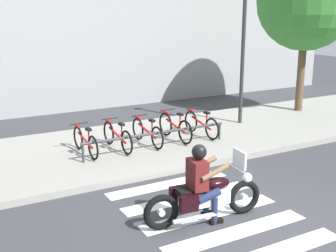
# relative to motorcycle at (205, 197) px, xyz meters

# --- Properties ---
(ground_plane) EXTENTS (48.00, 48.00, 0.00)m
(ground_plane) POSITION_rel_motorcycle_xyz_m (0.75, -0.61, -0.46)
(ground_plane) COLOR #38383D
(sidewalk) EXTENTS (24.00, 4.40, 0.15)m
(sidewalk) POSITION_rel_motorcycle_xyz_m (0.75, 4.43, -0.39)
(sidewalk) COLOR gray
(sidewalk) RESTS_ON ground
(crosswalk_stripe_2) EXTENTS (2.80, 0.40, 0.01)m
(crosswalk_stripe_2) POSITION_rel_motorcycle_xyz_m (0.26, -0.61, -0.46)
(crosswalk_stripe_2) COLOR white
(crosswalk_stripe_2) RESTS_ON ground
(crosswalk_stripe_3) EXTENTS (2.80, 0.40, 0.01)m
(crosswalk_stripe_3) POSITION_rel_motorcycle_xyz_m (0.26, 0.19, -0.46)
(crosswalk_stripe_3) COLOR white
(crosswalk_stripe_3) RESTS_ON ground
(crosswalk_stripe_4) EXTENTS (2.80, 0.40, 0.01)m
(crosswalk_stripe_4) POSITION_rel_motorcycle_xyz_m (0.26, 0.99, -0.46)
(crosswalk_stripe_4) COLOR white
(crosswalk_stripe_4) RESTS_ON ground
(crosswalk_stripe_5) EXTENTS (2.80, 0.40, 0.01)m
(crosswalk_stripe_5) POSITION_rel_motorcycle_xyz_m (0.26, 1.79, -0.46)
(crosswalk_stripe_5) COLOR white
(crosswalk_stripe_5) RESTS_ON ground
(motorcycle) EXTENTS (2.28, 0.72, 1.24)m
(motorcycle) POSITION_rel_motorcycle_xyz_m (0.00, 0.00, 0.00)
(motorcycle) COLOR black
(motorcycle) RESTS_ON ground
(rider) EXTENTS (0.67, 0.58, 1.44)m
(rider) POSITION_rel_motorcycle_xyz_m (-0.08, 0.01, 0.37)
(rider) COLOR #591919
(rider) RESTS_ON ground
(bicycle_0) EXTENTS (0.48, 1.59, 0.73)m
(bicycle_0) POSITION_rel_motorcycle_xyz_m (-0.77, 4.18, 0.02)
(bicycle_0) COLOR black
(bicycle_0) RESTS_ON sidewalk
(bicycle_1) EXTENTS (0.48, 1.68, 0.75)m
(bicycle_1) POSITION_rel_motorcycle_xyz_m (0.09, 4.18, 0.03)
(bicycle_1) COLOR black
(bicycle_1) RESTS_ON sidewalk
(bicycle_2) EXTENTS (0.48, 1.66, 0.74)m
(bicycle_2) POSITION_rel_motorcycle_xyz_m (0.94, 4.18, 0.03)
(bicycle_2) COLOR black
(bicycle_2) RESTS_ON sidewalk
(bicycle_3) EXTENTS (0.48, 1.66, 0.80)m
(bicycle_3) POSITION_rel_motorcycle_xyz_m (1.80, 4.18, 0.05)
(bicycle_3) COLOR black
(bicycle_3) RESTS_ON sidewalk
(bicycle_4) EXTENTS (0.48, 1.63, 0.75)m
(bicycle_4) POSITION_rel_motorcycle_xyz_m (2.65, 4.18, 0.03)
(bicycle_4) COLOR black
(bicycle_4) RESTS_ON sidewalk
(bike_rack) EXTENTS (4.02, 0.07, 0.49)m
(bike_rack) POSITION_rel_motorcycle_xyz_m (0.94, 3.63, 0.11)
(bike_rack) COLOR #333338
(bike_rack) RESTS_ON sidewalk
(street_lamp) EXTENTS (0.28, 0.28, 4.53)m
(street_lamp) POSITION_rel_motorcycle_xyz_m (4.56, 4.83, 2.27)
(street_lamp) COLOR #2D2D33
(street_lamp) RESTS_ON ground
(tree_near_rack) EXTENTS (3.33, 3.33, 5.59)m
(tree_near_rack) POSITION_rel_motorcycle_xyz_m (7.50, 5.23, 3.45)
(tree_near_rack) COLOR brown
(tree_near_rack) RESTS_ON ground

